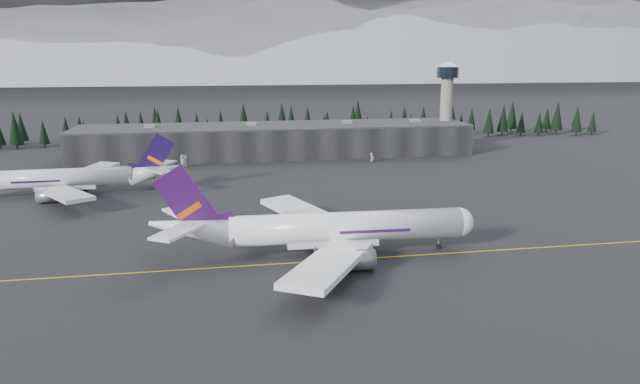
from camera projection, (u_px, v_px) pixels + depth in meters
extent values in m
plane|color=black|center=(337.00, 257.00, 117.21)|extent=(1400.00, 1400.00, 0.00)
cube|color=gold|center=(339.00, 260.00, 115.29)|extent=(400.00, 0.40, 0.02)
cube|color=black|center=(276.00, 141.00, 235.50)|extent=(160.00, 30.00, 12.00)
cube|color=#333335|center=(276.00, 126.00, 234.02)|extent=(160.00, 30.00, 0.60)
cylinder|color=gray|center=(446.00, 113.00, 248.74)|extent=(5.20, 5.20, 32.00)
cylinder|color=black|center=(448.00, 72.00, 244.72)|extent=(9.20, 9.20, 4.50)
cone|color=silver|center=(448.00, 64.00, 243.91)|extent=(10.00, 10.00, 2.00)
cube|color=black|center=(268.00, 126.00, 270.57)|extent=(360.00, 20.00, 15.00)
cylinder|color=white|center=(347.00, 227.00, 118.00)|extent=(48.47, 7.98, 6.30)
sphere|color=white|center=(459.00, 222.00, 121.28)|extent=(6.30, 6.30, 6.30)
cone|color=white|center=(192.00, 229.00, 113.51)|extent=(17.84, 6.91, 9.12)
cube|color=white|center=(308.00, 215.00, 133.20)|extent=(20.43, 30.11, 2.69)
cylinder|color=gray|center=(338.00, 228.00, 128.92)|extent=(6.96, 4.22, 3.99)
cube|color=white|center=(329.00, 264.00, 101.88)|extent=(21.98, 29.66, 2.69)
cylinder|color=gray|center=(357.00, 260.00, 108.71)|extent=(6.96, 4.22, 3.99)
cube|color=#36104B|center=(188.00, 203.00, 112.19)|extent=(13.30, 0.99, 15.63)
cube|color=#D04F0C|center=(189.00, 211.00, 112.58)|extent=(5.13, 0.77, 3.85)
cube|color=white|center=(184.00, 214.00, 118.94)|extent=(9.59, 12.41, 0.52)
cube|color=white|center=(178.00, 232.00, 106.82)|extent=(10.12, 12.29, 0.52)
cylinder|color=black|center=(439.00, 242.00, 121.69)|extent=(0.52, 0.52, 3.15)
cylinder|color=black|center=(309.00, 241.00, 122.53)|extent=(0.52, 0.52, 3.15)
cylinder|color=black|center=(315.00, 255.00, 113.44)|extent=(0.52, 0.52, 3.15)
cylinder|color=silver|center=(55.00, 178.00, 167.31)|extent=(43.55, 7.20, 5.66)
cone|color=silver|center=(155.00, 172.00, 172.88)|extent=(16.03, 6.22, 8.19)
cube|color=silver|center=(66.00, 194.00, 154.92)|extent=(19.76, 26.65, 2.42)
cylinder|color=#979A9F|center=(49.00, 196.00, 159.07)|extent=(6.25, 3.80, 3.58)
cube|color=silver|center=(85.00, 173.00, 182.72)|extent=(18.35, 27.06, 2.42)
cylinder|color=#979A9F|center=(63.00, 182.00, 177.01)|extent=(6.25, 3.80, 3.58)
cube|color=#1C0D40|center=(155.00, 156.00, 171.85)|extent=(11.95, 0.90, 14.04)
cube|color=orange|center=(155.00, 160.00, 172.14)|extent=(4.61, 0.69, 3.46)
cube|color=silver|center=(160.00, 171.00, 167.57)|extent=(9.10, 11.04, 0.47)
cube|color=silver|center=(162.00, 164.00, 178.33)|extent=(8.61, 11.15, 0.47)
cylinder|color=black|center=(78.00, 193.00, 165.50)|extent=(0.47, 0.47, 2.83)
cylinder|color=black|center=(83.00, 187.00, 173.57)|extent=(0.47, 0.47, 2.83)
imported|color=white|center=(184.00, 166.00, 210.69)|extent=(3.96, 5.33, 1.35)
imported|color=silver|center=(372.00, 160.00, 221.06)|extent=(3.91, 1.80, 1.30)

